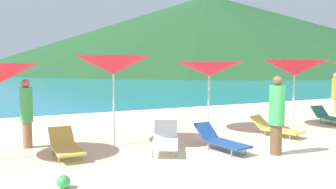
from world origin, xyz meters
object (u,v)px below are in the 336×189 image
object	(u,v)px
umbrella_2	(209,69)
beachgoer_1	(27,111)
beachgoer_2	(335,92)
lounge_chair_4	(221,140)
umbrella_1	(113,65)
lounge_chair_0	(275,128)
umbrella_3	(294,68)
lounge_chair_1	(165,140)
beach_ball	(63,182)
lounge_chair_2	(65,145)
beachgoer_0	(277,113)
lounge_chair_5	(331,117)

from	to	relation	value
umbrella_2	beachgoer_1	world-z (taller)	umbrella_2
beachgoer_2	lounge_chair_4	bearing A→B (deg)	-101.15
umbrella_1	lounge_chair_0	bearing A→B (deg)	-10.19
umbrella_3	lounge_chair_1	bearing A→B (deg)	-167.88
lounge_chair_1	beach_ball	xyz separation A→B (m)	(-2.74, -1.66, -0.17)
beach_ball	lounge_chair_2	bearing A→B (deg)	79.94
beach_ball	umbrella_1	bearing A→B (deg)	58.05
lounge_chair_0	beachgoer_2	xyz separation A→B (m)	(5.54, 2.52, 0.71)
lounge_chair_0	lounge_chair_4	size ratio (longest dim) A/B	0.95
lounge_chair_1	beachgoer_1	distance (m)	3.69
lounge_chair_1	beach_ball	distance (m)	3.21
lounge_chair_4	beachgoer_0	bearing A→B (deg)	-50.93
lounge_chair_0	umbrella_2	bearing A→B (deg)	115.68
lounge_chair_4	beachgoer_0	distance (m)	1.53
lounge_chair_1	lounge_chair_4	xyz separation A→B (m)	(1.33, -0.50, -0.02)
umbrella_3	lounge_chair_5	bearing A→B (deg)	-0.12
lounge_chair_0	lounge_chair_5	world-z (taller)	lounge_chair_5
lounge_chair_0	beach_ball	world-z (taller)	lounge_chair_0
lounge_chair_4	lounge_chair_0	bearing A→B (deg)	9.98
beachgoer_0	beachgoer_2	xyz separation A→B (m)	(7.07, 4.25, -0.06)
lounge_chair_2	lounge_chair_5	size ratio (longest dim) A/B	1.01
lounge_chair_4	beachgoer_2	bearing A→B (deg)	14.47
umbrella_1	umbrella_3	distance (m)	6.31
lounge_chair_0	beachgoer_2	size ratio (longest dim) A/B	0.93
lounge_chair_0	lounge_chair_4	bearing A→B (deg)	178.74
beachgoer_0	beachgoer_2	world-z (taller)	beachgoer_0
beachgoer_0	lounge_chair_5	bearing A→B (deg)	-75.70
lounge_chair_5	beach_ball	world-z (taller)	lounge_chair_5
umbrella_1	lounge_chair_5	bearing A→B (deg)	-0.24
umbrella_2	lounge_chair_4	world-z (taller)	umbrella_2
umbrella_1	lounge_chair_4	xyz separation A→B (m)	(2.30, -1.68, -1.88)
umbrella_1	lounge_chair_2	world-z (taller)	umbrella_1
lounge_chair_0	lounge_chair_5	size ratio (longest dim) A/B	0.97
beachgoer_1	beach_ball	size ratio (longest dim) A/B	7.43
umbrella_3	beachgoer_1	bearing A→B (deg)	175.05
beach_ball	lounge_chair_5	bearing A→B (deg)	15.81
lounge_chair_0	beachgoer_2	bearing A→B (deg)	5.18
umbrella_2	lounge_chair_5	world-z (taller)	umbrella_2
umbrella_2	beachgoer_0	xyz separation A→B (m)	(-0.05, -3.20, -1.01)
umbrella_3	beach_ball	xyz separation A→B (m)	(-8.08, -2.81, -1.92)
umbrella_1	beachgoer_2	xyz separation A→B (m)	(10.35, 1.65, -1.20)
beachgoer_0	beach_ball	size ratio (longest dim) A/B	7.87
umbrella_3	lounge_chair_4	xyz separation A→B (m)	(-4.02, -1.65, -1.77)
lounge_chair_1	lounge_chair_4	world-z (taller)	lounge_chair_1
umbrella_2	lounge_chair_5	distance (m)	5.15
lounge_chair_4	beachgoer_1	bearing A→B (deg)	143.72
beachgoer_2	lounge_chair_5	bearing A→B (deg)	-86.33
umbrella_1	beachgoer_1	bearing A→B (deg)	161.81
umbrella_3	beachgoer_1	distance (m)	8.54
umbrella_2	umbrella_3	world-z (taller)	umbrella_3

